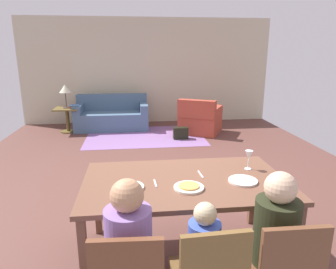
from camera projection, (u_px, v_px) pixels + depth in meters
ground_plane at (160, 166)px, 5.15m from camera, size 6.49×6.74×0.02m
back_wall at (148, 71)px, 8.07m from camera, size 6.49×0.10×2.70m
dining_table at (185, 187)px, 2.71m from camera, size 1.78×1.06×0.76m
plate_near_man at (129, 187)px, 2.52m from camera, size 0.25×0.25×0.02m
pizza_near_man at (129, 186)px, 2.51m from camera, size 0.17×0.17×0.01m
plate_near_child at (189, 187)px, 2.51m from camera, size 0.25×0.25×0.02m
pizza_near_child at (189, 186)px, 2.51m from camera, size 0.17×0.17×0.01m
plate_near_woman at (243, 181)px, 2.64m from camera, size 0.25×0.25×0.02m
wine_glass at (249, 156)px, 2.90m from camera, size 0.07×0.07×0.19m
fork at (155, 183)px, 2.61m from camera, size 0.02×0.15×0.01m
knife at (201, 174)px, 2.80m from camera, size 0.02×0.17×0.01m
person_man at (130, 261)px, 2.02m from camera, size 0.30×0.41×1.11m
person_child at (202, 266)px, 2.09m from camera, size 0.22×0.29×0.92m
person_woman at (272, 251)px, 2.12m from camera, size 0.30×0.40×1.11m
area_rug at (145, 136)px, 6.92m from camera, size 2.60×1.80×0.01m
couch at (112, 116)px, 7.58m from camera, size 1.75×0.86×0.82m
armchair at (200, 120)px, 7.12m from camera, size 1.16×1.16×0.82m
side_table at (67, 116)px, 7.19m from camera, size 0.56×0.56×0.58m
table_lamp at (65, 90)px, 7.03m from camera, size 0.26×0.26×0.54m
book_lower at (75, 107)px, 7.13m from camera, size 0.22×0.16×0.03m
book_upper at (75, 106)px, 7.21m from camera, size 0.22×0.16×0.03m
handbag at (181, 133)px, 6.68m from camera, size 0.32×0.16×0.26m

